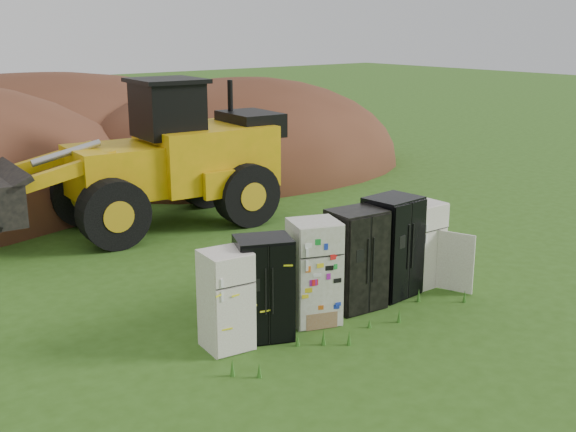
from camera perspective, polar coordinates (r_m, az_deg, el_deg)
name	(u,v)px	position (r m, az deg, el deg)	size (l,w,h in m)	color
ground	(336,312)	(13.24, 3.82, -7.58)	(120.00, 120.00, 0.00)	#2E5316
fridge_leftmost	(226,300)	(11.61, -4.92, -6.63)	(0.72, 0.69, 1.62)	white
fridge_black_side	(264,288)	(11.92, -1.94, -5.71)	(0.90, 0.71, 1.73)	black
fridge_sticker	(314,272)	(12.53, 2.07, -4.42)	(0.81, 0.75, 1.83)	silver
fridge_dark_mid	(356,259)	(13.19, 5.38, -3.42)	(0.94, 0.77, 1.85)	black
fridge_black_right	(392,246)	(13.88, 8.20, -2.39)	(0.96, 0.80, 1.93)	black
fridge_open_door	(420,244)	(14.51, 10.39, -2.19)	(0.77, 0.71, 1.70)	white
wheel_loader	(134,156)	(18.36, -12.05, 4.63)	(7.74, 3.14, 3.74)	gold
dirt_mound_right	(241,168)	(26.21, -3.71, 3.83)	(12.88, 9.44, 6.47)	#462416
dirt_mound_back	(36,162)	(28.82, -19.32, 4.03)	(18.95, 12.63, 6.63)	#462416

